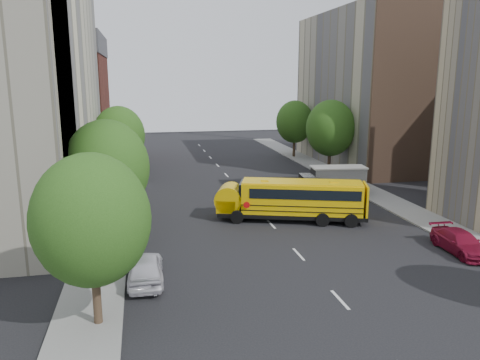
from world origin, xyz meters
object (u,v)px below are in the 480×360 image
object	(u,v)px
safari_truck	(333,180)
parked_car_1	(136,180)
street_tree_2	(119,136)
parked_car_4	(327,174)
parked_car_3	(461,242)
school_bus	(290,198)
street_tree_4	(330,128)
parked_car_2	(136,160)
street_tree_0	(91,220)
parked_car_0	(146,268)
street_tree_1	(107,168)
street_tree_5	(295,122)

from	to	relation	value
safari_truck	parked_car_1	xyz separation A→B (m)	(-17.44, 6.93, -0.67)
street_tree_2	safari_truck	xyz separation A→B (m)	(18.84, -8.62, -3.46)
parked_car_4	parked_car_3	bearing A→B (deg)	-84.52
school_bus	safari_truck	distance (m)	9.11
street_tree_4	parked_car_2	bearing A→B (deg)	156.08
street_tree_4	parked_car_1	bearing A→B (deg)	-175.31
parked_car_1	parked_car_2	world-z (taller)	parked_car_2
street_tree_0	parked_car_0	distance (m)	5.91
school_bus	parked_car_1	size ratio (longest dim) A/B	2.60
parked_car_4	street_tree_1	bearing A→B (deg)	-138.23
street_tree_0	school_bus	size ratio (longest dim) A/B	0.68
safari_truck	parked_car_3	world-z (taller)	safari_truck
street_tree_4	street_tree_1	bearing A→B (deg)	-140.71
street_tree_2	parked_car_3	xyz separation A→B (m)	(20.60, -23.71, -4.17)
street_tree_5	school_bus	distance (m)	29.00
street_tree_4	street_tree_5	distance (m)	12.01
street_tree_2	parked_car_2	size ratio (longest dim) A/B	1.33
school_bus	parked_car_3	bearing A→B (deg)	-28.21
school_bus	parked_car_2	bearing A→B (deg)	133.12
street_tree_1	street_tree_2	bearing A→B (deg)	90.00
parked_car_3	parked_car_0	bearing A→B (deg)	-176.86
parked_car_4	street_tree_5	bearing A→B (deg)	90.10
street_tree_5	parked_car_3	world-z (taller)	street_tree_5
street_tree_1	street_tree_5	world-z (taller)	street_tree_1
parked_car_0	parked_car_2	distance (m)	33.18
street_tree_4	parked_car_0	bearing A→B (deg)	-129.71
street_tree_4	parked_car_3	distance (m)	24.16
parked_car_2	parked_car_1	bearing A→B (deg)	87.31
street_tree_0	parked_car_3	distance (m)	21.42
school_bus	street_tree_1	bearing A→B (deg)	-149.45
street_tree_4	safari_truck	distance (m)	9.90
street_tree_0	street_tree_2	xyz separation A→B (m)	(0.00, 28.00, 0.19)
street_tree_2	street_tree_5	bearing A→B (deg)	28.61
street_tree_1	parked_car_4	world-z (taller)	street_tree_1
parked_car_2	parked_car_3	bearing A→B (deg)	117.62
street_tree_0	parked_car_0	xyz separation A→B (m)	(2.04, 3.97, -3.88)
street_tree_2	street_tree_4	xyz separation A→B (m)	(22.00, 0.00, 0.25)
street_tree_1	street_tree_4	xyz separation A→B (m)	(22.00, 18.00, 0.12)
parked_car_3	street_tree_0	bearing A→B (deg)	-166.10
school_bus	parked_car_0	world-z (taller)	school_bus
street_tree_4	school_bus	world-z (taller)	street_tree_4
street_tree_5	parked_car_2	world-z (taller)	street_tree_5
street_tree_2	street_tree_5	xyz separation A→B (m)	(22.00, 12.00, -0.12)
street_tree_5	street_tree_2	bearing A→B (deg)	-151.39
street_tree_1	school_bus	bearing A→B (deg)	12.14
school_bus	parked_car_3	xyz separation A→B (m)	(7.96, -8.43, -1.04)
parked_car_0	parked_car_3	bearing A→B (deg)	-177.74
safari_truck	parked_car_2	world-z (taller)	safari_truck
street_tree_0	parked_car_4	size ratio (longest dim) A/B	1.78
parked_car_0	parked_car_3	size ratio (longest dim) A/B	0.99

